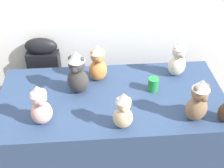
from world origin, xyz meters
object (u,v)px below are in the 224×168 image
instrument_case (48,84)px  teddy_bear_charcoal (77,73)px  teddy_bear_ginger (98,63)px  party_cup_green (153,84)px  teddy_bear_cream (178,59)px  teddy_bear_sand (123,111)px  teddy_bear_blush (40,105)px  display_table (112,131)px  teddy_bear_mocha (198,101)px

instrument_case → teddy_bear_charcoal: size_ratio=2.74×
teddy_bear_ginger → party_cup_green: 0.46m
teddy_bear_cream → instrument_case: bearing=148.3°
teddy_bear_ginger → teddy_bear_sand: bearing=-89.5°
teddy_bear_charcoal → teddy_bear_ginger: 0.21m
instrument_case → teddy_bear_sand: teddy_bear_sand is taller
teddy_bear_blush → party_cup_green: size_ratio=2.86×
display_table → teddy_bear_ginger: 0.59m
teddy_bear_sand → party_cup_green: bearing=58.6°
teddy_bear_sand → teddy_bear_blush: bearing=176.8°
teddy_bear_charcoal → teddy_bear_cream: teddy_bear_charcoal is taller
instrument_case → teddy_bear_blush: bearing=-79.5°
display_table → teddy_bear_blush: teddy_bear_blush is taller
instrument_case → teddy_bear_mocha: size_ratio=2.93×
teddy_bear_blush → teddy_bear_mocha: (1.03, -0.05, 0.01)m
teddy_bear_sand → instrument_case: bearing=131.5°
instrument_case → teddy_bear_mocha: (1.11, -0.81, 0.44)m
teddy_bear_ginger → party_cup_green: size_ratio=2.90×
teddy_bear_ginger → party_cup_green: bearing=-36.7°
instrument_case → teddy_bear_ginger: bearing=-30.0°
teddy_bear_blush → display_table: bearing=3.4°
display_table → teddy_bear_mocha: (0.55, -0.27, 0.55)m
teddy_bear_charcoal → teddy_bear_mocha: teddy_bear_charcoal is taller
teddy_bear_sand → teddy_bear_blush: size_ratio=0.92×
teddy_bear_cream → party_cup_green: 0.31m
teddy_bear_blush → teddy_bear_cream: 1.12m
instrument_case → teddy_bear_ginger: size_ratio=3.07×
teddy_bear_sand → teddy_bear_blush: (-0.53, 0.08, 0.01)m
instrument_case → display_table: bearing=-39.4°
display_table → teddy_bear_blush: 0.76m
teddy_bear_blush → teddy_bear_ginger: 0.59m
teddy_bear_blush → teddy_bear_ginger: (0.39, 0.45, 0.00)m
teddy_bear_mocha → instrument_case: bearing=127.6°
instrument_case → teddy_bear_ginger: 0.71m
teddy_bear_charcoal → teddy_bear_ginger: (0.15, 0.14, -0.02)m
display_table → party_cup_green: 0.54m
display_table → party_cup_green: party_cup_green is taller
teddy_bear_charcoal → teddy_bear_ginger: size_ratio=1.12×
teddy_bear_sand → teddy_bear_ginger: teddy_bear_ginger is taller
teddy_bear_mocha → teddy_bear_ginger: size_ratio=1.05×
teddy_bear_blush → teddy_bear_charcoal: (0.24, 0.31, 0.02)m
teddy_bear_charcoal → teddy_bear_mocha: size_ratio=1.07×
display_table → party_cup_green: (0.32, 0.05, 0.44)m
teddy_bear_charcoal → party_cup_green: 0.58m
teddy_bear_sand → teddy_bear_cream: (0.49, 0.54, 0.02)m
party_cup_green → teddy_bear_charcoal: bearing=177.0°
teddy_bear_mocha → teddy_bear_sand: bearing=167.8°
instrument_case → party_cup_green: bearing=-24.7°
teddy_bear_mocha → teddy_bear_ginger: teddy_bear_mocha is taller
party_cup_green → teddy_bear_blush: bearing=-160.8°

